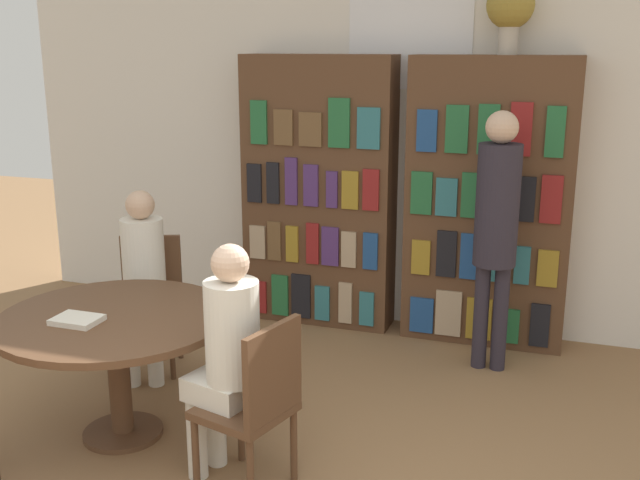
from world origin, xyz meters
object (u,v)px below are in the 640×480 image
bookshelf_left (319,193)px  chair_left_side (150,296)px  bookshelf_right (488,204)px  flower_vase (510,8)px  seated_reader_left (143,274)px  seated_reader_right (226,350)px  reading_table (116,334)px  librarian_standing (497,216)px  chair_far_side (257,400)px

bookshelf_left → chair_left_side: 1.52m
bookshelf_right → flower_vase: size_ratio=4.25×
seated_reader_left → bookshelf_right: bearing=-166.9°
seated_reader_right → bookshelf_right: bearing=-7.6°
flower_vase → chair_left_side: flower_vase is taller
reading_table → chair_left_side: 0.97m
bookshelf_right → reading_table: size_ratio=1.63×
bookshelf_left → chair_left_side: size_ratio=2.33×
librarian_standing → reading_table: bearing=-139.1°
bookshelf_right → librarian_standing: (0.11, -0.50, 0.03)m
chair_left_side → seated_reader_right: 1.58m
chair_left_side → librarian_standing: bearing=176.4°
flower_vase → seated_reader_right: size_ratio=0.39×
reading_table → seated_reader_left: seated_reader_left is taller
seated_reader_right → seated_reader_left: bearing=63.0°
bookshelf_right → seated_reader_right: 2.50m
bookshelf_right → librarian_standing: bearing=-77.3°
seated_reader_right → flower_vase: bearing=-9.0°
chair_left_side → seated_reader_left: 0.28m
bookshelf_left → chair_far_side: size_ratio=2.33×
seated_reader_left → seated_reader_right: size_ratio=1.00×
flower_vase → seated_reader_left: (-2.07, -1.35, -1.65)m
chair_far_side → seated_reader_right: size_ratio=0.71×
reading_table → bookshelf_right: bearing=50.5°
bookshelf_left → seated_reader_left: 1.56m
chair_far_side → librarian_standing: 2.11m
reading_table → chair_left_side: chair_left_side is taller
flower_vase → reading_table: bearing=-130.5°
flower_vase → chair_far_side: flower_vase is taller
chair_left_side → reading_table: bearing=90.0°
reading_table → librarian_standing: librarian_standing is taller
chair_far_side → seated_reader_left: size_ratio=0.71×
bookshelf_left → reading_table: 2.17m
bookshelf_left → bookshelf_right: 1.27m
bookshelf_left → chair_far_side: bookshelf_left is taller
chair_far_side → bookshelf_right: bearing=-3.4°
chair_far_side → chair_left_side: bearing=63.0°
chair_left_side → seated_reader_left: (0.06, -0.17, 0.21)m
reading_table → chair_left_side: (-0.35, 0.90, -0.11)m
bookshelf_right → chair_far_side: size_ratio=2.33×
reading_table → seated_reader_left: size_ratio=1.02×
bookshelf_right → flower_vase: bearing=4.1°
reading_table → seated_reader_right: seated_reader_right is taller
seated_reader_left → librarian_standing: size_ratio=0.72×
seated_reader_left → seated_reader_right: seated_reader_left is taller
reading_table → chair_far_side: chair_far_side is taller
reading_table → chair_left_side: size_ratio=1.43×
seated_reader_left → librarian_standing: librarian_standing is taller
bookshelf_right → chair_left_side: size_ratio=2.33×
seated_reader_left → librarian_standing: (2.11, 0.85, 0.35)m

